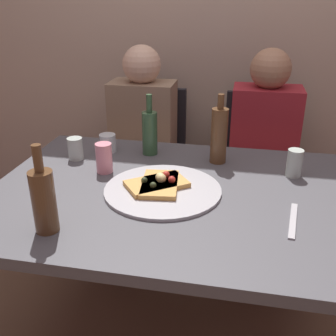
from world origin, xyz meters
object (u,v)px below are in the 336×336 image
dining_table (171,209)px  pizza_tray (163,190)px  water_bottle (150,132)px  chair_right (260,163)px  guest_in_beanie (263,152)px  wine_bottle (44,199)px  guest_in_sweater (140,144)px  tumbler_far (75,149)px  pizza_slice_extra (157,184)px  tumbler_near (108,143)px  pizza_slice_last (160,184)px  wine_glass (294,163)px  table_knife (293,220)px  chair_left (147,155)px  beer_bottle (219,135)px  soda_can (104,158)px

dining_table → pizza_tray: (-0.03, -0.01, 0.09)m
water_bottle → chair_right: (0.52, 0.55, -0.34)m
water_bottle → guest_in_beanie: bearing=37.5°
wine_bottle → guest_in_sweater: guest_in_sweater is taller
tumbler_far → water_bottle: bearing=22.4°
pizza_slice_extra → guest_in_sweater: 0.80m
tumbler_near → guest_in_sweater: size_ratio=0.07×
pizza_slice_last → wine_bottle: size_ratio=0.83×
wine_glass → table_knife: wine_glass is taller
pizza_slice_extra → wine_glass: size_ratio=2.28×
tumbler_near → chair_right: bearing=38.0°
chair_left → guest_in_sweater: 0.20m
pizza_slice_last → tumbler_far: (-0.42, 0.21, 0.02)m
pizza_slice_extra → chair_left: bearing=106.8°
tumbler_near → guest_in_sweater: bearing=84.9°
beer_bottle → guest_in_sweater: size_ratio=0.25×
pizza_slice_extra → chair_left: chair_left is taller
guest_in_beanie → chair_right: bearing=-90.0°
dining_table → guest_in_sweater: (-0.32, 0.74, -0.03)m
dining_table → beer_bottle: 0.39m
water_bottle → wine_glass: size_ratio=2.44×
chair_right → guest_in_beanie: 0.20m
pizza_tray → soda_can: (-0.27, 0.12, 0.05)m
table_knife → chair_right: bearing=11.2°
chair_left → pizza_tray: bearing=107.9°
wine_bottle → guest_in_beanie: guest_in_beanie is taller
dining_table → pizza_slice_extra: 0.12m
wine_bottle → table_knife: wine_bottle is taller
beer_bottle → guest_in_sweater: bearing=137.0°
pizza_slice_extra → chair_right: 1.02m
pizza_slice_extra → soda_can: bearing=155.4°
chair_right → guest_in_beanie: (0.00, -0.15, 0.13)m
pizza_slice_last → tumbler_near: bearing=133.7°
wine_glass → soda_can: (-0.75, -0.11, 0.01)m
pizza_slice_extra → wine_glass: wine_glass is taller
pizza_slice_last → pizza_slice_extra: bearing=-169.0°
wine_glass → guest_in_sweater: guest_in_sweater is taller
pizza_slice_last → soda_can: (-0.25, 0.11, 0.04)m
dining_table → tumbler_far: bearing=155.3°
wine_bottle → guest_in_sweater: 1.10m
wine_bottle → soda_can: (0.03, 0.44, -0.05)m
beer_bottle → guest_in_beanie: size_ratio=0.25×
dining_table → table_knife: (0.42, -0.14, 0.08)m
pizza_slice_last → table_knife: size_ratio=1.06×
wine_bottle → wine_glass: (0.78, 0.55, -0.05)m
tumbler_far → pizza_slice_last: bearing=-26.9°
pizza_tray → chair_left: chair_left is taller
wine_bottle → chair_left: wine_bottle is taller
tumbler_near → chair_right: chair_right is taller
pizza_slice_last → guest_in_beanie: guest_in_beanie is taller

